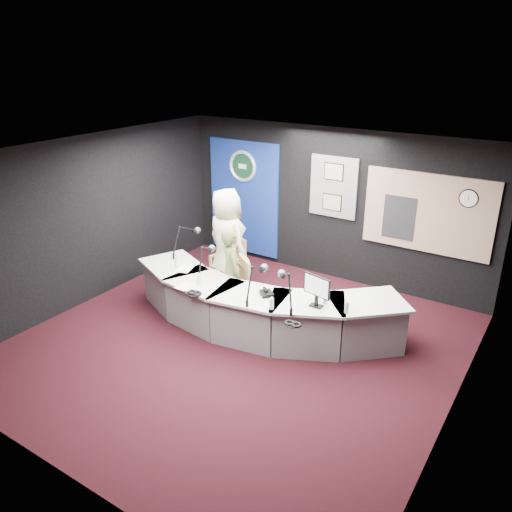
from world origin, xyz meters
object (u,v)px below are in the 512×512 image
Objects in this scene: broadcast_desk at (255,307)px; armchair_left at (228,265)px; person_man at (227,241)px; person_woman at (232,273)px; armchair_right at (232,290)px.

broadcast_desk is 1.47m from armchair_left.
armchair_left is at bearing -0.00° from person_man.
person_woman is (-0.56, 0.17, 0.37)m from broadcast_desk.
armchair_left is (-1.17, 0.89, 0.11)m from broadcast_desk.
person_woman is (0.61, -0.72, -0.19)m from person_man.
armchair_right is (-0.56, 0.17, 0.06)m from broadcast_desk.
person_woman reaches higher than armchair_left.
person_woman is (0.00, 0.00, 0.31)m from armchair_right.
person_man is at bearing 167.35° from armchair_right.
broadcast_desk is 2.40× the size of person_man.
person_woman is at bearing 163.28° from broadcast_desk.
armchair_left is at bearing -12.17° from person_woman.
broadcast_desk is at bearing -23.26° from armchair_left.
armchair_left is at bearing 167.35° from armchair_right.
armchair_left is 0.45m from person_man.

